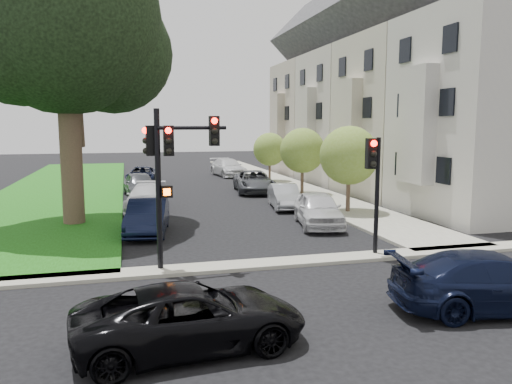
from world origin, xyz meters
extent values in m
plane|color=black|center=(0.00, 0.00, 0.00)|extent=(140.00, 140.00, 0.00)
cube|color=#194B0C|center=(-9.00, 24.00, 0.06)|extent=(8.00, 44.00, 0.12)
cube|color=gray|center=(6.75, 24.00, 0.06)|extent=(3.50, 44.00, 0.12)
cube|color=gray|center=(0.00, 2.00, 0.06)|extent=(60.00, 1.00, 0.12)
cube|color=#B0B0AE|center=(12.50, 8.00, 5.00)|extent=(7.00, 7.40, 10.00)
cube|color=#B0B0AE|center=(8.65, 8.00, 4.50)|extent=(0.70, 2.20, 5.50)
cube|color=black|center=(8.95, 8.00, 5.50)|extent=(0.08, 3.60, 6.00)
cube|color=#AFA392|center=(12.50, 15.50, 5.00)|extent=(7.00, 7.40, 10.00)
cube|color=#AFA392|center=(8.65, 15.50, 4.50)|extent=(0.70, 2.20, 5.50)
cube|color=black|center=(8.95, 15.50, 5.50)|extent=(0.08, 3.60, 6.00)
cube|color=#ABABAB|center=(12.50, 23.00, 5.00)|extent=(7.00, 7.40, 10.00)
cube|color=#2D2C31|center=(12.50, 23.00, 12.47)|extent=(7.00, 7.55, 7.00)
cube|color=#ABABAB|center=(8.65, 23.00, 4.50)|extent=(0.70, 2.20, 5.50)
cube|color=black|center=(8.95, 23.00, 5.50)|extent=(0.08, 3.60, 6.00)
cube|color=#ACA191|center=(12.50, 30.50, 5.00)|extent=(7.00, 7.40, 10.00)
cube|color=#2D2C31|center=(12.50, 30.50, 12.47)|extent=(7.00, 7.55, 7.00)
cube|color=#ACA191|center=(8.65, 30.50, 4.50)|extent=(0.70, 2.20, 5.50)
cube|color=black|center=(8.95, 30.50, 5.50)|extent=(0.08, 3.60, 6.00)
cylinder|color=#3A2E28|center=(-7.09, 10.49, 3.47)|extent=(0.95, 0.95, 6.93)
sphere|color=black|center=(-7.09, 10.49, 9.10)|extent=(8.32, 8.32, 8.32)
sphere|color=black|center=(-5.19, 11.36, 7.80)|extent=(5.55, 5.55, 5.55)
sphere|color=black|center=(-8.82, 10.06, 8.23)|extent=(5.89, 5.89, 5.89)
cylinder|color=#3A2E28|center=(6.20, 10.12, 1.07)|extent=(0.21, 0.21, 2.13)
sphere|color=olive|center=(6.20, 10.12, 2.98)|extent=(2.98, 2.98, 2.98)
cylinder|color=#3A2E28|center=(6.20, 17.00, 1.03)|extent=(0.21, 0.21, 2.06)
sphere|color=olive|center=(6.20, 17.00, 2.88)|extent=(2.88, 2.88, 2.88)
cylinder|color=#3A2E28|center=(6.20, 24.51, 0.93)|extent=(0.19, 0.19, 1.85)
sphere|color=olive|center=(6.20, 24.51, 2.60)|extent=(2.60, 2.60, 2.60)
cylinder|color=black|center=(-3.80, 2.20, 2.51)|extent=(0.19, 0.19, 5.02)
cylinder|color=black|center=(-2.74, 2.20, 4.44)|extent=(2.12, 0.29, 0.12)
cube|color=black|center=(-3.46, 2.20, 4.05)|extent=(0.31, 0.27, 0.92)
cube|color=black|center=(-2.06, 2.20, 4.34)|extent=(0.31, 0.27, 0.92)
cube|color=black|center=(-3.99, 2.44, 4.05)|extent=(0.27, 0.31, 0.92)
sphere|color=#FF0C05|center=(-3.46, 2.06, 4.36)|extent=(0.19, 0.19, 0.19)
sphere|color=black|center=(-3.46, 2.06, 3.74)|extent=(0.19, 0.19, 0.19)
cube|color=black|center=(-3.56, 2.20, 2.51)|extent=(0.36, 0.27, 0.37)
cube|color=#FF5905|center=(-3.56, 2.06, 2.51)|extent=(0.21, 0.03, 0.21)
cylinder|color=black|center=(3.55, 2.20, 2.05)|extent=(0.16, 0.16, 4.11)
cube|color=black|center=(3.28, 2.20, 3.57)|extent=(0.34, 0.30, 1.03)
sphere|color=#FF0C05|center=(3.28, 2.04, 3.91)|extent=(0.22, 0.22, 0.22)
imported|color=black|center=(-3.55, -3.37, 0.66)|extent=(4.91, 2.61, 1.31)
imported|color=black|center=(3.87, -3.17, 0.72)|extent=(5.24, 2.79, 1.45)
imported|color=silver|center=(3.55, 7.55, 0.77)|extent=(2.67, 4.78, 1.54)
imported|color=#999BA0|center=(3.56, 12.49, 0.65)|extent=(1.93, 4.12, 1.31)
imported|color=#3F4247|center=(3.53, 19.06, 0.73)|extent=(3.03, 5.49, 1.45)
imported|color=silver|center=(3.96, 29.95, 0.76)|extent=(2.78, 5.47, 1.52)
imported|color=black|center=(-3.93, 7.86, 0.73)|extent=(2.14, 4.59, 1.46)
imported|color=silver|center=(-3.74, 13.74, 0.69)|extent=(2.68, 5.02, 1.39)
imported|color=#3F4247|center=(-3.93, 19.16, 0.76)|extent=(2.25, 4.64, 1.52)
imported|color=black|center=(-3.57, 26.34, 0.64)|extent=(2.80, 4.90, 1.29)
camera|label=1|loc=(-4.72, -13.10, 4.55)|focal=35.00mm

